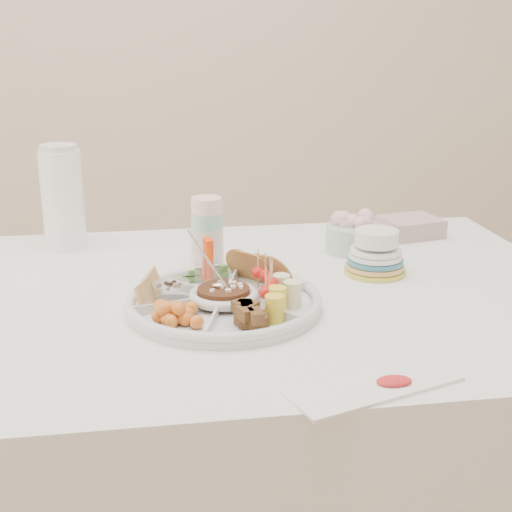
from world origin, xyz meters
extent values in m
cube|color=beige|center=(0.00, 2.00, 1.35)|extent=(4.00, 0.02, 2.70)
cube|color=white|center=(0.00, 0.00, 0.38)|extent=(1.52, 1.02, 0.76)
cylinder|color=silver|center=(-0.02, -0.10, 0.78)|extent=(0.46, 0.46, 0.04)
cylinder|color=black|center=(-0.02, -0.10, 0.79)|extent=(0.12, 0.12, 0.04)
cylinder|color=#BDBEBD|center=(-0.03, 0.16, 0.86)|extent=(0.08, 0.08, 0.21)
cylinder|color=white|center=(-0.37, 0.38, 0.89)|extent=(0.11, 0.11, 0.27)
cylinder|color=silver|center=(0.33, 0.24, 0.81)|extent=(0.13, 0.13, 0.10)
cube|color=#BB9A9B|center=(0.53, 0.35, 0.78)|extent=(0.17, 0.15, 0.05)
cylinder|color=yellow|center=(0.34, 0.07, 0.80)|extent=(0.18, 0.18, 0.09)
cube|color=white|center=(0.17, -0.45, 0.76)|extent=(0.30, 0.18, 0.01)
camera|label=1|loc=(-0.16, -1.40, 1.29)|focal=50.00mm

